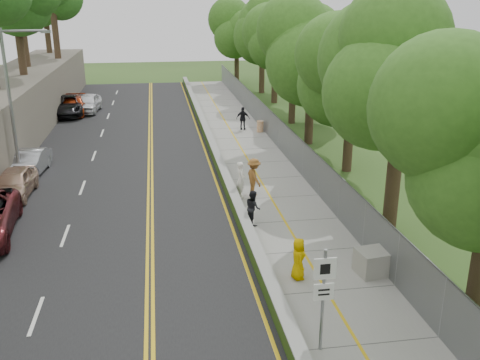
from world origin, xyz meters
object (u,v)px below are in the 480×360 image
concrete_block (376,262)px  painter_0 (298,259)px  signpost (324,290)px  person_far (243,118)px  streetlight (14,95)px  construction_barrel (260,126)px

concrete_block → painter_0: (-2.85, 0.06, 0.32)m
signpost → painter_0: bearing=84.3°
signpost → concrete_block: size_ratio=2.32×
signpost → person_far: 26.52m
streetlight → signpost: streetlight is taller
signpost → construction_barrel: bearing=82.8°
concrete_block → person_far: person_far is taller
signpost → concrete_block: 5.33m
streetlight → signpost: (11.51, -17.02, -2.68)m
streetlight → concrete_block: size_ratio=6.00×
construction_barrel → concrete_block: bearing=-90.0°
painter_0 → person_far: (1.71, 22.40, 0.09)m
signpost → painter_0: size_ratio=2.04×
signpost → person_far: signpost is taller
signpost → person_far: size_ratio=1.81×
concrete_block → person_far: 22.49m
signpost → concrete_block: (3.25, 3.96, -1.47)m
signpost → painter_0: 4.20m
construction_barrel → concrete_block: concrete_block is taller
signpost → streetlight: bearing=124.1°
streetlight → person_far: bearing=34.6°
streetlight → signpost: 20.72m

